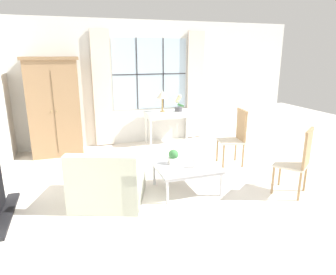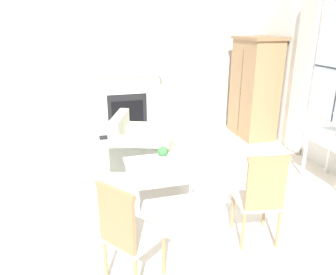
{
  "view_description": "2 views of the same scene",
  "coord_description": "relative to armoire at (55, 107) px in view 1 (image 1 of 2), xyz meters",
  "views": [
    {
      "loc": [
        -1.8,
        -3.87,
        2.06
      ],
      "look_at": [
        -0.38,
        0.49,
        0.78
      ],
      "focal_mm": 32.0,
      "sensor_mm": 36.0,
      "label": 1
    },
    {
      "loc": [
        3.74,
        -0.8,
        2.29
      ],
      "look_at": [
        -0.14,
        0.28,
        0.85
      ],
      "focal_mm": 35.0,
      "sensor_mm": 36.0,
      "label": 2
    }
  ],
  "objects": [
    {
      "name": "wall_back_windowed",
      "position": [
        2.14,
        0.38,
        0.39
      ],
      "size": [
        7.2,
        0.14,
        2.8
      ],
      "color": "silver",
      "rests_on": "ground_plane"
    },
    {
      "name": "potted_plant_small",
      "position": [
        1.77,
        -2.38,
        -0.48
      ],
      "size": [
        0.15,
        0.15,
        0.23
      ],
      "color": "white",
      "rests_on": "coffee_table"
    },
    {
      "name": "coffee_table",
      "position": [
        1.94,
        -2.51,
        -0.64
      ],
      "size": [
        0.94,
        0.79,
        0.42
      ],
      "color": "#BCBCC1",
      "rests_on": "ground_plane"
    },
    {
      "name": "potted_orchid",
      "position": [
        2.7,
        -0.03,
        -0.08
      ],
      "size": [
        0.22,
        0.17,
        0.39
      ],
      "color": "#4C4C51",
      "rests_on": "console_table"
    },
    {
      "name": "table_lamp",
      "position": [
        2.33,
        0.05,
        0.14
      ],
      "size": [
        0.26,
        0.26,
        0.49
      ],
      "color": "#9E7F47",
      "rests_on": "console_table"
    },
    {
      "name": "armoire",
      "position": [
        0.0,
        0.0,
        0.0
      ],
      "size": [
        1.07,
        0.67,
        2.01
      ],
      "color": "#93704C",
      "rests_on": "ground_plane"
    },
    {
      "name": "side_chair_wooden",
      "position": [
        3.25,
        -1.72,
        -0.42
      ],
      "size": [
        0.51,
        0.51,
        1.07
      ],
      "color": "beige",
      "rests_on": "ground_plane"
    },
    {
      "name": "accent_chair_wooden",
      "position": [
        3.46,
        -3.16,
        -0.44
      ],
      "size": [
        0.62,
        0.62,
        1.03
      ],
      "color": "beige",
      "rests_on": "ground_plane"
    },
    {
      "name": "ground_plane",
      "position": [
        2.14,
        -2.64,
        -1.01
      ],
      "size": [
        14.0,
        14.0,
        0.0
      ],
      "primitive_type": "plane",
      "color": "silver"
    },
    {
      "name": "armchair_upholstered",
      "position": [
        0.75,
        -2.5,
        -0.74
      ],
      "size": [
        1.22,
        1.22,
        0.82
      ],
      "color": "beige",
      "rests_on": "ground_plane"
    },
    {
      "name": "console_table",
      "position": [
        2.5,
        0.03,
        -0.33
      ],
      "size": [
        1.12,
        0.52,
        0.77
      ],
      "color": "white",
      "rests_on": "ground_plane"
    },
    {
      "name": "pillar_candle",
      "position": [
        2.01,
        -2.65,
        -0.53
      ],
      "size": [
        0.09,
        0.09,
        0.14
      ],
      "color": "silver",
      "rests_on": "coffee_table"
    }
  ]
}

